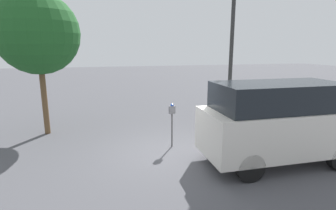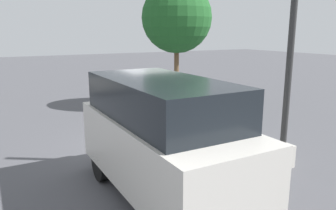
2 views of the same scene
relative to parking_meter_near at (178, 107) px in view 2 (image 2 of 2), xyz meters
name	(u,v)px [view 2 (image 2 of 2)]	position (x,y,z in m)	size (l,w,h in m)	color
ground_plane	(158,143)	(-0.26, -0.54, -1.11)	(80.00, 80.00, 0.00)	#4C4C51
parking_meter_near	(178,107)	(0.00, 0.00, 0.00)	(0.22, 0.14, 1.50)	#4C4C4C
lamp_post	(289,72)	(2.73, 1.32, 1.21)	(0.44, 0.44, 7.02)	beige
parked_van	(163,136)	(2.64, -1.95, 0.17)	(4.46, 1.90, 2.37)	beige
street_tree	(177,18)	(-4.39, 2.57, 2.70)	(2.99, 2.99, 5.31)	brown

